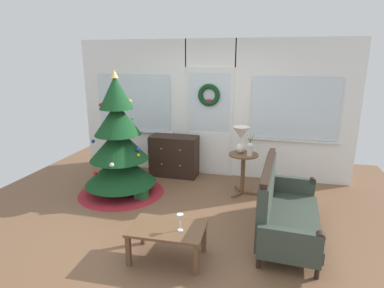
% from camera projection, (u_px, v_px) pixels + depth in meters
% --- Properties ---
extents(ground_plane, '(6.76, 6.76, 0.00)m').
position_uv_depth(ground_plane, '(179.00, 223.00, 4.45)').
color(ground_plane, brown).
extents(back_wall_with_door, '(5.20, 0.19, 2.55)m').
position_uv_depth(back_wall_with_door, '(210.00, 109.00, 6.05)').
color(back_wall_with_door, white).
rests_on(back_wall_with_door, ground).
extents(christmas_tree, '(1.44, 1.44, 2.03)m').
position_uv_depth(christmas_tree, '(119.00, 151.00, 5.26)').
color(christmas_tree, '#4C331E').
rests_on(christmas_tree, ground).
extents(dresser_cabinet, '(0.90, 0.45, 0.78)m').
position_uv_depth(dresser_cabinet, '(174.00, 156.00, 6.16)').
color(dresser_cabinet, black).
rests_on(dresser_cabinet, ground).
extents(settee_sofa, '(0.79, 1.68, 0.96)m').
position_uv_depth(settee_sofa, '(281.00, 208.00, 4.07)').
color(settee_sofa, black).
rests_on(settee_sofa, ground).
extents(side_table, '(0.50, 0.48, 0.70)m').
position_uv_depth(side_table, '(243.00, 166.00, 5.28)').
color(side_table, brown).
rests_on(side_table, ground).
extents(table_lamp, '(0.28, 0.28, 0.44)m').
position_uv_depth(table_lamp, '(241.00, 136.00, 5.21)').
color(table_lamp, silver).
rests_on(table_lamp, side_table).
extents(flower_vase, '(0.11, 0.10, 0.35)m').
position_uv_depth(flower_vase, '(250.00, 148.00, 5.12)').
color(flower_vase, beige).
rests_on(flower_vase, side_table).
extents(coffee_table, '(0.86, 0.55, 0.39)m').
position_uv_depth(coffee_table, '(167.00, 232.00, 3.60)').
color(coffee_table, brown).
rests_on(coffee_table, ground).
extents(wine_glass, '(0.08, 0.08, 0.20)m').
position_uv_depth(wine_glass, '(180.00, 219.00, 3.49)').
color(wine_glass, silver).
rests_on(wine_glass, coffee_table).
extents(gift_box, '(0.19, 0.17, 0.19)m').
position_uv_depth(gift_box, '(141.00, 194.00, 5.16)').
color(gift_box, '#266633').
rests_on(gift_box, ground).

